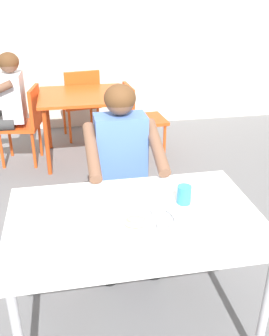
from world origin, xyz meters
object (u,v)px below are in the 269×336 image
Objects in this scene: drinking_cup at (184,194)px; chair_red_far at (81,100)px; patron_background at (4,100)px; table_foreground at (135,228)px; diner_foreground at (123,162)px; chair_red_right at (139,115)px; table_background_red at (83,102)px; chair_foreground at (118,177)px; thali_tray at (147,221)px; chair_red_left at (26,120)px.

chair_red_far is (-0.38, 2.90, -0.27)m from drinking_cup.
patron_background is (-0.81, -0.58, 0.20)m from chair_red_far.
table_foreground is at bearing -69.36° from patron_background.
diner_foreground is 1.40× the size of chair_red_far.
table_foreground is 1.58× the size of chair_red_right.
chair_red_far is at bearing 91.94° from table_foreground.
patron_background is at bearing 179.70° from table_background_red.
chair_red_far is 0.74× the size of patron_background.
chair_foreground is at bearing 87.30° from table_foreground.
thali_tray reaches higher than table_background_red.
chair_foreground reaches higher than table_background_red.
drinking_cup is 0.11× the size of chair_red_far.
table_background_red is 0.80m from patron_background.
chair_red_far is at bearing 35.67° from patron_background.
thali_tray is 2.64m from patron_background.
chair_red_right is at bearing -1.88° from chair_red_left.
diner_foreground is at bearing 112.09° from drinking_cup.
chair_red_far reaches higher than table_foreground.
patron_background is at bearing 178.04° from chair_red_right.
diner_foreground is at bearing -61.31° from patron_background.
diner_foreground is 1.47× the size of chair_red_left.
chair_red_far reaches higher than chair_foreground.
table_background_red is 0.62m from chair_red_right.
chair_red_left is 0.95× the size of chair_red_far.
chair_foreground is 1.07× the size of chair_red_right.
table_background_red is 0.77× the size of patron_background.
chair_red_right is at bearing 73.09° from chair_foreground.
chair_foreground reaches higher than table_foreground.
diner_foreground is at bearing -86.43° from chair_red_far.
chair_red_right is (0.49, 2.36, -0.18)m from table_foreground.
thali_tray is 0.98m from chair_foreground.
patron_background is (-1.39, 0.05, 0.23)m from chair_red_right.
chair_red_right is at bearing -1.96° from patron_background.
chair_red_far is (-0.10, 2.98, -0.15)m from table_foreground.
chair_foreground is (0.04, 0.89, -0.16)m from table_foreground.
diner_foreground is at bearing -104.75° from chair_red_right.
chair_red_left is at bearing 113.39° from drinking_cup.
chair_red_left is at bearing -179.63° from table_background_red.
chair_red_right reaches higher than table_foreground.
chair_red_far reaches higher than drinking_cup.
table_background_red is at bearing 95.82° from chair_foreground.
chair_red_right is 0.86m from chair_red_far.
chair_red_left is at bearing 113.83° from diner_foreground.
chair_red_far is (0.62, 0.59, 0.03)m from chair_red_left.
diner_foreground is 1.98m from patron_background.
patron_background reaches higher than table_background_red.
diner_foreground is 1.33× the size of table_background_red.
thali_tray is 0.34× the size of chair_red_far.
chair_red_right is 1.41m from patron_background.
chair_foreground is at bearing 106.48° from drinking_cup.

